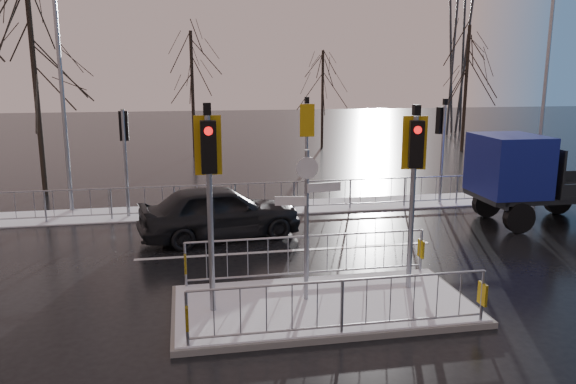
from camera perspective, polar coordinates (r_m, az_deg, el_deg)
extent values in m
plane|color=black|center=(11.63, 3.52, -11.73)|extent=(120.00, 120.00, 0.00)
cube|color=white|center=(19.65, -2.62, -1.66)|extent=(30.00, 2.00, 0.04)
cube|color=silver|center=(15.10, -0.02, -5.99)|extent=(8.00, 0.15, 0.01)
cube|color=slate|center=(11.60, 3.52, -11.45)|extent=(6.00, 3.00, 0.12)
cube|color=white|center=(11.57, 3.53, -11.11)|extent=(5.85, 2.85, 0.03)
cube|color=gold|center=(9.79, -10.23, -12.38)|extent=(0.05, 0.28, 0.42)
cube|color=gold|center=(11.16, 19.15, -9.74)|extent=(0.05, 0.28, 0.42)
cube|color=gold|center=(12.36, -10.39, -7.11)|extent=(0.05, 0.28, 0.42)
cube|color=gold|center=(13.47, 13.36, -5.62)|extent=(0.05, 0.28, 0.42)
cylinder|color=gray|center=(10.65, -7.90, -2.55)|extent=(0.11, 0.11, 3.80)
cube|color=black|center=(10.22, -8.07, 4.54)|extent=(0.28, 0.22, 0.95)
cylinder|color=red|center=(10.08, -8.09, 6.15)|extent=(0.16, 0.04, 0.16)
cube|color=#CA9B0B|center=(10.47, -8.14, 4.72)|extent=(0.50, 0.03, 1.10)
cube|color=black|center=(10.33, -8.23, 8.35)|extent=(0.14, 0.14, 0.22)
cylinder|color=gray|center=(11.98, 12.48, -1.32)|extent=(0.11, 0.11, 3.70)
cube|color=black|center=(11.58, 12.90, 4.74)|extent=(0.33, 0.28, 0.95)
cylinder|color=red|center=(11.44, 13.05, 6.16)|extent=(0.16, 0.08, 0.16)
cube|color=#CA9B0B|center=(11.83, 12.72, 4.90)|extent=(0.49, 0.16, 1.10)
cube|color=black|center=(11.69, 12.93, 8.11)|extent=(0.14, 0.14, 0.22)
cylinder|color=gray|center=(11.18, 1.88, -3.59)|extent=(0.09, 0.09, 3.10)
cube|color=silver|center=(11.07, 3.68, 0.49)|extent=(0.70, 0.14, 0.18)
cube|color=silver|center=(10.98, 0.27, -0.92)|extent=(0.62, 0.15, 0.18)
cylinder|color=silver|center=(10.89, 1.96, 2.46)|extent=(0.44, 0.03, 0.44)
cylinder|color=gray|center=(18.92, -16.17, 2.80)|extent=(0.11, 0.11, 3.50)
cube|color=black|center=(18.95, -16.34, 6.47)|extent=(0.28, 0.22, 0.95)
cylinder|color=red|center=(19.03, -16.36, 7.40)|extent=(0.16, 0.04, 0.16)
cylinder|color=gray|center=(19.27, 1.89, 3.59)|extent=(0.11, 0.11, 3.60)
cube|color=black|center=(19.30, 1.80, 7.34)|extent=(0.28, 0.22, 0.95)
cylinder|color=red|center=(19.38, 1.73, 8.25)|extent=(0.16, 0.04, 0.16)
cube|color=#CA9B0B|center=(19.06, 1.96, 7.28)|extent=(0.50, 0.03, 1.10)
cube|color=black|center=(19.08, 1.93, 9.30)|extent=(0.14, 0.14, 0.22)
cylinder|color=gray|center=(20.93, 15.40, 3.71)|extent=(0.11, 0.11, 3.50)
cube|color=black|center=(20.94, 15.26, 7.03)|extent=(0.33, 0.28, 0.95)
cylinder|color=red|center=(21.00, 15.11, 7.87)|extent=(0.16, 0.08, 0.16)
cube|color=black|center=(20.76, 15.69, 8.82)|extent=(0.14, 0.14, 0.22)
imported|color=black|center=(16.16, -6.91, -1.99)|extent=(4.85, 2.68, 1.56)
cylinder|color=black|center=(18.00, 22.42, -2.43)|extent=(0.93, 0.30, 0.92)
cylinder|color=black|center=(19.61, 19.53, -1.06)|extent=(0.93, 0.30, 0.92)
cylinder|color=black|center=(20.95, 25.72, -0.77)|extent=(0.93, 0.30, 0.92)
cube|color=black|center=(19.89, 26.52, -0.18)|extent=(6.12, 2.29, 0.15)
cube|color=navy|center=(18.57, 21.49, 2.59)|extent=(1.90, 2.26, 1.84)
cube|color=black|center=(18.99, 23.90, 3.70)|extent=(0.09, 1.84, 1.01)
cube|color=#2D3033|center=(18.48, 19.77, -0.54)|extent=(0.17, 2.11, 0.32)
cube|color=black|center=(19.20, 24.42, 2.24)|extent=(0.14, 2.20, 1.38)
cylinder|color=black|center=(23.44, -24.15, 8.60)|extent=(0.20, 0.20, 7.36)
cylinder|color=black|center=(32.33, -9.66, 9.75)|extent=(0.19, 0.19, 6.90)
cylinder|color=black|center=(35.42, 3.52, 9.34)|extent=(0.16, 0.16, 5.98)
cylinder|color=black|center=(35.47, 17.59, 9.93)|extent=(0.20, 0.20, 7.36)
cylinder|color=gray|center=(22.96, 24.63, 9.30)|extent=(0.14, 0.14, 8.00)
cylinder|color=gray|center=(20.18, -21.99, 9.57)|extent=(0.14, 0.14, 8.20)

